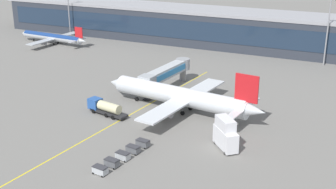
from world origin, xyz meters
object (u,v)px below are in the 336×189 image
object	(u,v)px
catering_lift	(225,134)
commuter_jet_far	(52,37)
baggage_cart_0	(100,170)
baggage_cart_1	(112,163)
baggage_cart_4	(143,143)
baggage_cart_3	(133,149)
fuel_tanker	(105,107)
main_airliner	(180,96)
baggage_cart_2	(123,156)

from	to	relation	value
catering_lift	commuter_jet_far	world-z (taller)	commuter_jet_far
catering_lift	baggage_cart_0	size ratio (longest dim) A/B	2.36
catering_lift	baggage_cart_1	bearing A→B (deg)	-135.64
baggage_cart_0	baggage_cart_4	xyz separation A→B (m)	(1.67, 12.69, 0.00)
baggage_cart_3	commuter_jet_far	bearing A→B (deg)	137.67
fuel_tanker	baggage_cart_3	size ratio (longest dim) A/B	3.92
baggage_cart_1	commuter_jet_far	xyz separation A→B (m)	(-71.76, 72.48, 1.83)
baggage_cart_3	commuter_jet_far	world-z (taller)	commuter_jet_far
catering_lift	commuter_jet_far	distance (m)	104.62
baggage_cart_3	baggage_cart_4	xyz separation A→B (m)	(0.42, 3.17, 0.00)
baggage_cart_4	baggage_cart_3	bearing A→B (deg)	-97.49
fuel_tanker	baggage_cart_3	xyz separation A→B (m)	(15.61, -14.38, -0.96)
baggage_cart_0	baggage_cart_1	xyz separation A→B (m)	(0.42, 3.17, 0.00)
baggage_cart_0	commuter_jet_far	xyz separation A→B (m)	(-71.35, 75.65, 1.83)
fuel_tanker	catering_lift	bearing A→B (deg)	-8.93
main_airliner	baggage_cart_4	size ratio (longest dim) A/B	14.97
fuel_tanker	baggage_cart_3	world-z (taller)	fuel_tanker
main_airliner	baggage_cart_1	xyz separation A→B (m)	(-0.23, -30.05, -3.04)
catering_lift	baggage_cart_4	world-z (taller)	catering_lift
commuter_jet_far	baggage_cart_1	bearing A→B (deg)	-45.28
commuter_jet_far	fuel_tanker	bearing A→B (deg)	-42.24
baggage_cart_1	baggage_cart_2	size ratio (longest dim) A/B	1.00
baggage_cart_2	fuel_tanker	bearing A→B (deg)	130.87
catering_lift	fuel_tanker	bearing A→B (deg)	171.07
baggage_cart_0	baggage_cart_1	distance (m)	3.20
baggage_cart_1	catering_lift	bearing A→B (deg)	44.36
baggage_cart_1	commuter_jet_far	world-z (taller)	commuter_jet_far
fuel_tanker	baggage_cart_2	xyz separation A→B (m)	(15.19, -17.55, -0.96)
baggage_cart_2	commuter_jet_far	bearing A→B (deg)	136.16
fuel_tanker	baggage_cart_4	xyz separation A→B (m)	(16.02, -11.21, -0.96)
fuel_tanker	baggage_cart_4	bearing A→B (deg)	-34.97
baggage_cart_1	baggage_cart_3	size ratio (longest dim) A/B	1.00
baggage_cart_1	baggage_cart_4	xyz separation A→B (m)	(1.25, 9.52, 0.00)
fuel_tanker	baggage_cart_1	size ratio (longest dim) A/B	3.92
baggage_cart_3	commuter_jet_far	distance (m)	98.22
fuel_tanker	baggage_cart_1	bearing A→B (deg)	-54.52
catering_lift	baggage_cart_3	bearing A→B (deg)	-148.27
main_airliner	fuel_tanker	xyz separation A→B (m)	(-15.00, -9.32, -2.08)
fuel_tanker	commuter_jet_far	world-z (taller)	commuter_jet_far
main_airliner	baggage_cart_3	distance (m)	23.90
catering_lift	baggage_cart_2	size ratio (longest dim) A/B	2.36
main_airliner	fuel_tanker	world-z (taller)	main_airliner
baggage_cart_0	baggage_cart_3	world-z (taller)	same
main_airliner	catering_lift	size ratio (longest dim) A/B	6.34
catering_lift	baggage_cart_4	distance (m)	16.41
main_airliner	baggage_cart_1	distance (m)	30.20
fuel_tanker	baggage_cart_0	size ratio (longest dim) A/B	3.92
fuel_tanker	catering_lift	xyz separation A→B (m)	(30.99, -4.87, 1.32)
baggage_cart_3	baggage_cart_4	world-z (taller)	same
baggage_cart_3	commuter_jet_far	size ratio (longest dim) A/B	0.09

